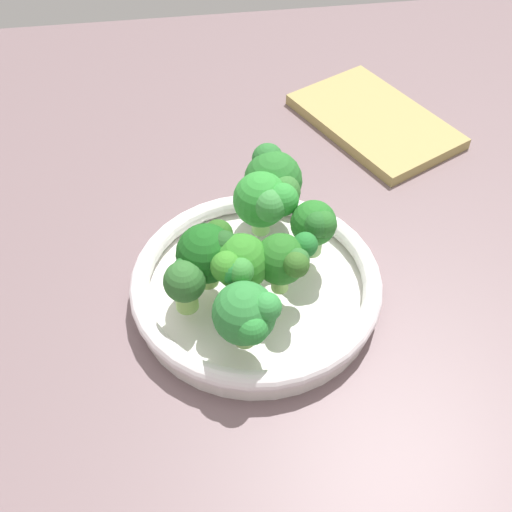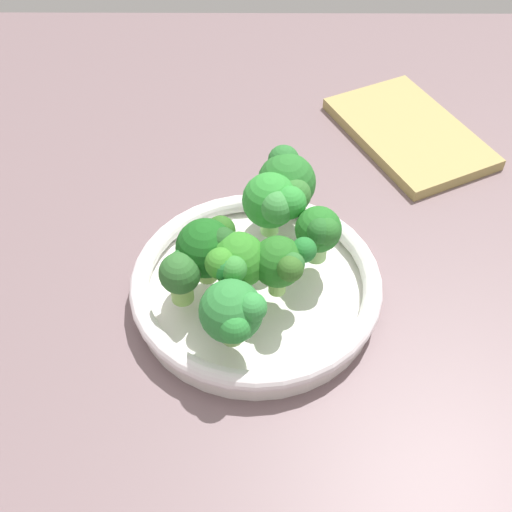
% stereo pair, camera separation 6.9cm
% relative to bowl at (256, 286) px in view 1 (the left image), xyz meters
% --- Properties ---
extents(ground_plane, '(1.30, 1.30, 0.03)m').
position_rel_bowl_xyz_m(ground_plane, '(0.02, -0.02, -0.03)').
color(ground_plane, '#745E62').
extents(bowl, '(0.28, 0.28, 0.04)m').
position_rel_bowl_xyz_m(bowl, '(0.00, 0.00, 0.00)').
color(bowl, white).
rests_on(bowl, ground_plane).
extents(broccoli_floret_0, '(0.05, 0.05, 0.07)m').
position_rel_bowl_xyz_m(broccoli_floret_0, '(0.02, -0.07, 0.06)').
color(broccoli_floret_0, '#94CB74').
rests_on(broccoli_floret_0, bowl).
extents(broccoli_floret_1, '(0.07, 0.06, 0.08)m').
position_rel_bowl_xyz_m(broccoli_floret_1, '(-0.00, 0.05, 0.06)').
color(broccoli_floret_1, '#9DC969').
rests_on(broccoli_floret_1, bowl).
extents(broccoli_floret_2, '(0.06, 0.06, 0.07)m').
position_rel_bowl_xyz_m(broccoli_floret_2, '(-0.02, -0.03, 0.07)').
color(broccoli_floret_2, '#89BE5D').
rests_on(broccoli_floret_2, bowl).
extents(broccoli_floret_3, '(0.08, 0.07, 0.08)m').
position_rel_bowl_xyz_m(broccoli_floret_3, '(0.10, -0.03, 0.07)').
color(broccoli_floret_3, '#79BA5E').
rests_on(broccoli_floret_3, bowl).
extents(broccoli_floret_4, '(0.07, 0.07, 0.08)m').
position_rel_bowl_xyz_m(broccoli_floret_4, '(0.06, -0.02, 0.07)').
color(broccoli_floret_4, '#93DA70').
rests_on(broccoli_floret_4, bowl).
extents(broccoli_floret_5, '(0.07, 0.06, 0.08)m').
position_rel_bowl_xyz_m(broccoli_floret_5, '(-0.03, 0.02, 0.07)').
color(broccoli_floret_5, '#94BD5F').
rests_on(broccoli_floret_5, bowl).
extents(broccoli_floret_6, '(0.07, 0.07, 0.07)m').
position_rel_bowl_xyz_m(broccoli_floret_6, '(-0.09, 0.02, 0.06)').
color(broccoli_floret_6, '#86B15E').
rests_on(broccoli_floret_6, bowl).
extents(broccoli_floret_7, '(0.05, 0.04, 0.06)m').
position_rel_bowl_xyz_m(broccoli_floret_7, '(-0.03, 0.08, 0.06)').
color(broccoli_floret_7, '#89BA59').
rests_on(broccoli_floret_7, bowl).
extents(cutting_board, '(0.28, 0.24, 0.02)m').
position_rel_bowl_xyz_m(cutting_board, '(0.30, -0.22, -0.01)').
color(cutting_board, tan).
rests_on(cutting_board, ground_plane).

